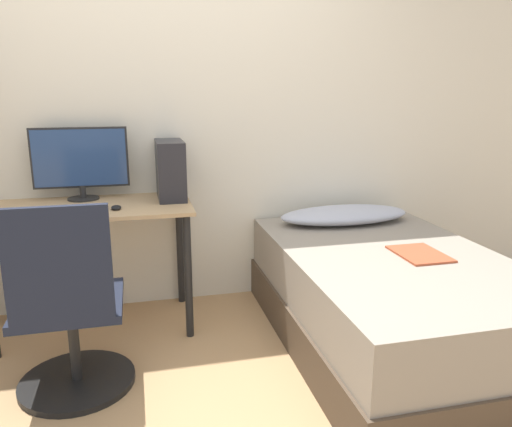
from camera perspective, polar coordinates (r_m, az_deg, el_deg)
The scene contains 10 objects.
wall_back at distance 3.26m, azimuth -10.57°, elevation 11.16°, with size 8.00×0.05×2.50m.
desk at distance 3.03m, azimuth -18.22°, elevation -1.25°, with size 1.14×0.60×0.75m.
office_chair at distance 2.50m, azimuth -20.48°, elevation -11.66°, with size 0.55×0.55×0.94m.
bed at distance 2.90m, azimuth 15.01°, elevation -9.52°, with size 1.15×1.82×0.54m.
pillow at distance 3.35m, azimuth 10.08°, elevation -0.15°, with size 0.87×0.36×0.11m.
magazine at distance 2.82m, azimuth 18.20°, elevation -4.41°, with size 0.24×0.32×0.01m.
monitor at distance 3.16m, azimuth -19.44°, elevation 5.68°, with size 0.56×0.19×0.43m.
keyboard at distance 2.90m, azimuth -20.32°, elevation 0.39°, with size 0.37×0.12×0.02m.
pc_tower at distance 3.07m, azimuth -9.76°, elevation 4.95°, with size 0.16×0.35×0.35m.
mouse at distance 2.88m, azimuth -15.69°, elevation 0.66°, with size 0.06×0.09×0.02m.
Camera 1 is at (-0.19, -1.79, 1.40)m, focal length 35.00 mm.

